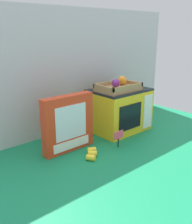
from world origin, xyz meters
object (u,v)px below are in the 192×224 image
Objects in this scene: food_groups_crate at (118,87)px; loose_toy_banana at (92,154)px; cookie_set_box at (68,124)px; price_sign at (119,137)px; toy_microwave at (119,110)px.

food_groups_crate is 2.30× the size of loose_toy_banana.
cookie_set_box is 3.16× the size of price_sign.
toy_microwave is at bearing 24.98° from loose_toy_banana.
food_groups_crate is at bearing 24.38° from loose_toy_banana.
price_sign is (0.23, -0.16, -0.09)m from cookie_set_box.
food_groups_crate is 2.67× the size of price_sign.
food_groups_crate is at bearing 45.72° from price_sign.
price_sign is 0.20m from loose_toy_banana.
toy_microwave reaches higher than loose_toy_banana.
cookie_set_box is at bearing 145.39° from price_sign.
toy_microwave reaches higher than price_sign.
price_sign is at bearing -4.33° from loose_toy_banana.
cookie_set_box is 0.21m from loose_toy_banana.
loose_toy_banana is at bearing -73.27° from cookie_set_box.
cookie_set_box is at bearing -177.43° from food_groups_crate.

